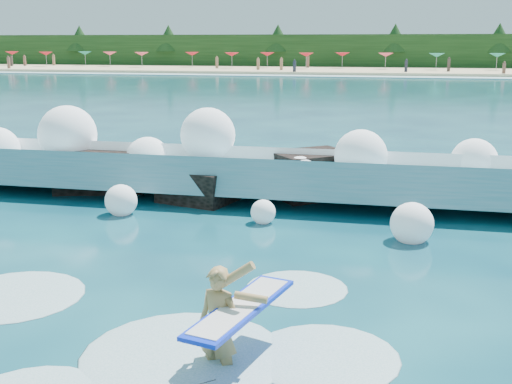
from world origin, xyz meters
TOP-DOWN VIEW (x-y plane):
  - ground at (0.00, 0.00)m, footprint 200.00×200.00m
  - beach at (0.00, 78.00)m, footprint 140.00×20.00m
  - wet_band at (0.00, 67.00)m, footprint 140.00×5.00m
  - treeline at (0.00, 88.00)m, footprint 140.00×4.00m
  - breaking_wave at (0.51, 6.47)m, footprint 18.79×2.89m
  - rock_cluster at (-1.21, 6.48)m, footprint 8.31×3.31m
  - surfer_with_board at (2.07, -2.33)m, footprint 1.08×2.79m
  - wave_spray at (-0.37, 6.27)m, footprint 15.68×4.52m
  - surf_foam at (1.33, -1.89)m, footprint 8.67×5.83m
  - beach_umbrellas at (0.14, 79.82)m, footprint 112.41×6.68m
  - beachgoers at (-4.29, 74.82)m, footprint 97.12×13.47m

SIDE VIEW (x-z plane):
  - ground at x=0.00m, z-range 0.00..0.00m
  - surf_foam at x=1.33m, z-range -0.07..0.07m
  - wet_band at x=0.00m, z-range 0.00..0.08m
  - beach at x=0.00m, z-range 0.00..0.40m
  - rock_cluster at x=-1.21m, z-range -0.25..1.11m
  - breaking_wave at x=0.51m, z-range -0.24..1.38m
  - surfer_with_board at x=2.07m, z-range -0.20..1.34m
  - beachgoers at x=-4.29m, z-range 0.12..2.05m
  - wave_spray at x=-0.37m, z-range -0.03..2.31m
  - beach_umbrellas at x=0.14m, z-range 2.00..2.50m
  - treeline at x=0.00m, z-range 0.00..5.00m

